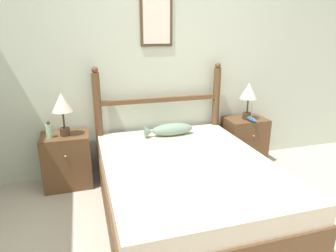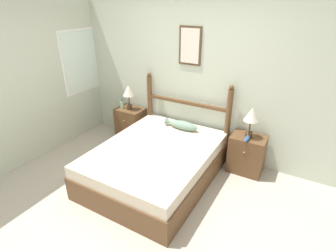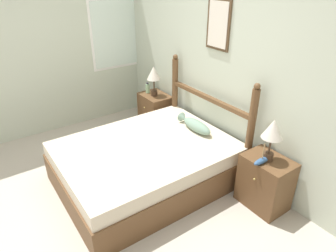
{
  "view_description": "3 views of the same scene",
  "coord_description": "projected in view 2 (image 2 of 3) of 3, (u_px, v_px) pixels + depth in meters",
  "views": [
    {
      "loc": [
        -0.97,
        -1.68,
        1.65
      ],
      "look_at": [
        -0.14,
        1.11,
        0.71
      ],
      "focal_mm": 32.0,
      "sensor_mm": 36.0,
      "label": 1
    },
    {
      "loc": [
        1.64,
        -2.01,
        2.39
      ],
      "look_at": [
        -0.14,
        1.09,
        0.65
      ],
      "focal_mm": 28.0,
      "sensor_mm": 36.0,
      "label": 2
    },
    {
      "loc": [
        2.49,
        -0.83,
        2.32
      ],
      "look_at": [
        -0.07,
        0.96,
        0.68
      ],
      "focal_mm": 32.0,
      "sensor_mm": 36.0,
      "label": 3
    }
  ],
  "objects": [
    {
      "name": "ground_plane",
      "position": [
        135.0,
        206.0,
        3.35
      ],
      "size": [
        16.0,
        16.0,
        0.0
      ],
      "primitive_type": "plane",
      "color": "#B7AD9E"
    },
    {
      "name": "wall_back",
      "position": [
        196.0,
        77.0,
        4.14
      ],
      "size": [
        6.4,
        0.08,
        2.55
      ],
      "color": "beige",
      "rests_on": "ground_plane"
    },
    {
      "name": "wall_left",
      "position": [
        12.0,
        85.0,
        3.77
      ],
      "size": [
        0.08,
        6.4,
        2.55
      ],
      "color": "beige",
      "rests_on": "ground_plane"
    },
    {
      "name": "bed",
      "position": [
        156.0,
        163.0,
        3.79
      ],
      "size": [
        1.51,
        1.98,
        0.51
      ],
      "color": "brown",
      "rests_on": "ground_plane"
    },
    {
      "name": "headboard",
      "position": [
        186.0,
        114.0,
        4.34
      ],
      "size": [
        1.51,
        0.09,
        1.28
      ],
      "color": "brown",
      "rests_on": "ground_plane"
    },
    {
      "name": "nightstand_left",
      "position": [
        131.0,
        123.0,
        4.9
      ],
      "size": [
        0.5,
        0.39,
        0.59
      ],
      "color": "brown",
      "rests_on": "ground_plane"
    },
    {
      "name": "nightstand_right",
      "position": [
        247.0,
        154.0,
        3.93
      ],
      "size": [
        0.5,
        0.39,
        0.59
      ],
      "color": "brown",
      "rests_on": "ground_plane"
    },
    {
      "name": "table_lamp_left",
      "position": [
        129.0,
        92.0,
        4.61
      ],
      "size": [
        0.21,
        0.21,
        0.46
      ],
      "color": "#422D1E",
      "rests_on": "nightstand_left"
    },
    {
      "name": "table_lamp_right",
      "position": [
        251.0,
        116.0,
        3.65
      ],
      "size": [
        0.21,
        0.21,
        0.46
      ],
      "color": "#422D1E",
      "rests_on": "nightstand_right"
    },
    {
      "name": "bottle",
      "position": [
        122.0,
        104.0,
        4.77
      ],
      "size": [
        0.06,
        0.06,
        0.18
      ],
      "color": "#99C699",
      "rests_on": "nightstand_left"
    },
    {
      "name": "model_boat",
      "position": [
        247.0,
        138.0,
        3.7
      ],
      "size": [
        0.06,
        0.23,
        0.23
      ],
      "color": "#335684",
      "rests_on": "nightstand_right"
    },
    {
      "name": "fish_pillow",
      "position": [
        182.0,
        125.0,
        4.17
      ],
      "size": [
        0.56,
        0.16,
        0.14
      ],
      "color": "gray",
      "rests_on": "bed"
    }
  ]
}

